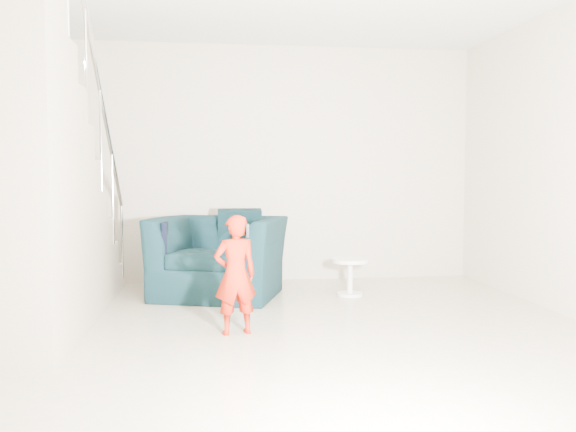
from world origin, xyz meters
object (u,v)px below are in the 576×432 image
object	(u,v)px
toddler	(235,275)
staircase	(17,211)
armchair	(219,257)
side_table	(350,271)

from	to	relation	value
toddler	staircase	size ratio (longest dim) A/B	0.25
armchair	staircase	bearing A→B (deg)	-120.80
armchair	staircase	xyz separation A→B (m)	(-1.53, -1.33, 0.55)
toddler	staircase	world-z (taller)	staircase
toddler	side_table	world-z (taller)	toddler
toddler	armchair	bearing A→B (deg)	-99.18
toddler	staircase	xyz separation A→B (m)	(-1.63, 0.18, 0.49)
toddler	staircase	distance (m)	1.71
side_table	armchair	bearing A→B (deg)	173.09
armchair	staircase	size ratio (longest dim) A/B	0.34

